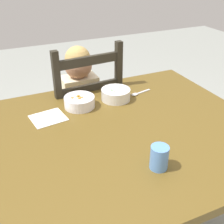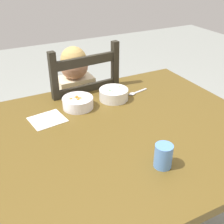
{
  "view_description": "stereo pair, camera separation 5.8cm",
  "coord_description": "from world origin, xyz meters",
  "px_view_note": "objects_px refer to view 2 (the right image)",
  "views": [
    {
      "loc": [
        -0.47,
        -0.98,
        1.44
      ],
      "look_at": [
        0.01,
        0.09,
        0.78
      ],
      "focal_mm": 45.84,
      "sensor_mm": 36.0,
      "label": 1
    },
    {
      "loc": [
        -0.52,
        -0.95,
        1.44
      ],
      "look_at": [
        0.01,
        0.09,
        0.78
      ],
      "focal_mm": 45.84,
      "sensor_mm": 36.0,
      "label": 2
    }
  ],
  "objects_px": {
    "dining_chair": "(80,120)",
    "drinking_cup": "(163,156)",
    "bowl_of_carrots": "(78,102)",
    "bowl_of_peas": "(114,94)",
    "child_figure": "(78,98)",
    "dining_table": "(119,146)",
    "spoon": "(135,93)"
  },
  "relations": [
    {
      "from": "dining_chair",
      "to": "drinking_cup",
      "type": "distance_m",
      "value": 0.93
    },
    {
      "from": "bowl_of_carrots",
      "to": "dining_chair",
      "type": "bearing_deg",
      "value": 69.95
    },
    {
      "from": "bowl_of_peas",
      "to": "drinking_cup",
      "type": "height_order",
      "value": "drinking_cup"
    },
    {
      "from": "child_figure",
      "to": "dining_chair",
      "type": "bearing_deg",
      "value": 34.29
    },
    {
      "from": "bowl_of_carrots",
      "to": "drinking_cup",
      "type": "bearing_deg",
      "value": -78.79
    },
    {
      "from": "child_figure",
      "to": "bowl_of_carrots",
      "type": "xyz_separation_m",
      "value": [
        -0.1,
        -0.29,
        0.13
      ]
    },
    {
      "from": "dining_table",
      "to": "child_figure",
      "type": "height_order",
      "value": "child_figure"
    },
    {
      "from": "bowl_of_peas",
      "to": "bowl_of_carrots",
      "type": "distance_m",
      "value": 0.21
    },
    {
      "from": "dining_chair",
      "to": "spoon",
      "type": "xyz_separation_m",
      "value": [
        0.24,
        -0.29,
        0.27
      ]
    },
    {
      "from": "dining_chair",
      "to": "bowl_of_peas",
      "type": "bearing_deg",
      "value": -71.23
    },
    {
      "from": "bowl_of_carrots",
      "to": "bowl_of_peas",
      "type": "bearing_deg",
      "value": 0.0
    },
    {
      "from": "dining_chair",
      "to": "bowl_of_carrots",
      "type": "bearing_deg",
      "value": -110.05
    },
    {
      "from": "dining_chair",
      "to": "drinking_cup",
      "type": "height_order",
      "value": "dining_chair"
    },
    {
      "from": "child_figure",
      "to": "drinking_cup",
      "type": "relative_size",
      "value": 10.02
    },
    {
      "from": "dining_chair",
      "to": "spoon",
      "type": "relative_size",
      "value": 7.19
    },
    {
      "from": "spoon",
      "to": "drinking_cup",
      "type": "relative_size",
      "value": 1.46
    },
    {
      "from": "dining_table",
      "to": "child_figure",
      "type": "relative_size",
      "value": 1.4
    },
    {
      "from": "bowl_of_carrots",
      "to": "dining_table",
      "type": "bearing_deg",
      "value": -73.63
    },
    {
      "from": "dining_table",
      "to": "spoon",
      "type": "xyz_separation_m",
      "value": [
        0.26,
        0.3,
        0.09
      ]
    },
    {
      "from": "dining_chair",
      "to": "bowl_of_carrots",
      "type": "xyz_separation_m",
      "value": [
        -0.11,
        -0.3,
        0.29
      ]
    },
    {
      "from": "bowl_of_carrots",
      "to": "spoon",
      "type": "relative_size",
      "value": 1.15
    },
    {
      "from": "bowl_of_peas",
      "to": "spoon",
      "type": "relative_size",
      "value": 1.14
    },
    {
      "from": "dining_chair",
      "to": "child_figure",
      "type": "height_order",
      "value": "dining_chair"
    },
    {
      "from": "bowl_of_peas",
      "to": "drinking_cup",
      "type": "bearing_deg",
      "value": -99.15
    },
    {
      "from": "dining_table",
      "to": "dining_chair",
      "type": "relative_size",
      "value": 1.33
    },
    {
      "from": "dining_table",
      "to": "child_figure",
      "type": "xyz_separation_m",
      "value": [
        0.02,
        0.58,
        -0.01
      ]
    },
    {
      "from": "drinking_cup",
      "to": "bowl_of_carrots",
      "type": "bearing_deg",
      "value": 101.21
    },
    {
      "from": "dining_table",
      "to": "dining_chair",
      "type": "bearing_deg",
      "value": 87.72
    },
    {
      "from": "bowl_of_carrots",
      "to": "spoon",
      "type": "bearing_deg",
      "value": 1.22
    },
    {
      "from": "dining_table",
      "to": "drinking_cup",
      "type": "height_order",
      "value": "drinking_cup"
    },
    {
      "from": "child_figure",
      "to": "spoon",
      "type": "relative_size",
      "value": 6.88
    },
    {
      "from": "child_figure",
      "to": "bowl_of_peas",
      "type": "bearing_deg",
      "value": -70.43
    }
  ]
}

